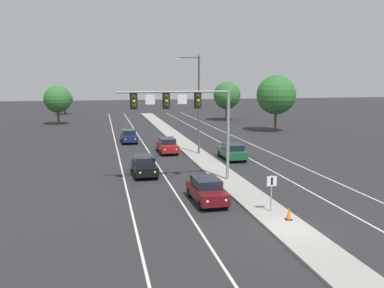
{
  "coord_description": "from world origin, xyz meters",
  "views": [
    {
      "loc": [
        -9.62,
        -20.19,
        8.09
      ],
      "look_at": [
        -3.2,
        10.05,
        3.2
      ],
      "focal_mm": 40.17,
      "sensor_mm": 36.0,
      "label": 1
    }
  ],
  "objects_px": {
    "car_receding_green": "(232,151)",
    "tree_far_right_b": "(276,95)",
    "car_oncoming_black": "(144,165)",
    "tree_far_right_c": "(227,95)",
    "median_sign_post": "(271,188)",
    "tree_far_left_b": "(58,99)",
    "street_lamp_median": "(197,99)",
    "tree_far_left_c": "(64,99)",
    "car_oncoming_red": "(167,145)",
    "tree_far_right_a": "(227,97)",
    "traffic_cone_median_nose": "(289,214)",
    "car_oncoming_darkred": "(207,190)",
    "car_oncoming_navy": "(129,136)",
    "overhead_signal_mast": "(190,111)"
  },
  "relations": [
    {
      "from": "tree_far_right_a",
      "to": "tree_far_left_b",
      "type": "relative_size",
      "value": 0.99
    },
    {
      "from": "median_sign_post",
      "to": "tree_far_left_b",
      "type": "bearing_deg",
      "value": 107.8
    },
    {
      "from": "car_receding_green",
      "to": "median_sign_post",
      "type": "bearing_deg",
      "value": -99.45
    },
    {
      "from": "traffic_cone_median_nose",
      "to": "tree_far_left_c",
      "type": "height_order",
      "value": "tree_far_left_c"
    },
    {
      "from": "car_oncoming_black",
      "to": "car_oncoming_navy",
      "type": "height_order",
      "value": "same"
    },
    {
      "from": "traffic_cone_median_nose",
      "to": "tree_far_right_a",
      "type": "distance_m",
      "value": 57.05
    },
    {
      "from": "car_oncoming_darkred",
      "to": "traffic_cone_median_nose",
      "type": "xyz_separation_m",
      "value": [
        3.56,
        -4.72,
        -0.31
      ]
    },
    {
      "from": "car_oncoming_red",
      "to": "car_oncoming_navy",
      "type": "height_order",
      "value": "same"
    },
    {
      "from": "street_lamp_median",
      "to": "traffic_cone_median_nose",
      "type": "distance_m",
      "value": 22.04
    },
    {
      "from": "overhead_signal_mast",
      "to": "traffic_cone_median_nose",
      "type": "bearing_deg",
      "value": -70.06
    },
    {
      "from": "median_sign_post",
      "to": "car_receding_green",
      "type": "height_order",
      "value": "median_sign_post"
    },
    {
      "from": "car_oncoming_darkred",
      "to": "car_oncoming_navy",
      "type": "relative_size",
      "value": 1.0
    },
    {
      "from": "street_lamp_median",
      "to": "tree_far_left_c",
      "type": "bearing_deg",
      "value": 108.25
    },
    {
      "from": "median_sign_post",
      "to": "street_lamp_median",
      "type": "distance_m",
      "value": 20.23
    },
    {
      "from": "street_lamp_median",
      "to": "median_sign_post",
      "type": "bearing_deg",
      "value": -89.73
    },
    {
      "from": "overhead_signal_mast",
      "to": "car_oncoming_red",
      "type": "bearing_deg",
      "value": 88.7
    },
    {
      "from": "overhead_signal_mast",
      "to": "median_sign_post",
      "type": "relative_size",
      "value": 3.84
    },
    {
      "from": "tree_far_left_c",
      "to": "tree_far_right_c",
      "type": "bearing_deg",
      "value": -32.0
    },
    {
      "from": "median_sign_post",
      "to": "car_oncoming_black",
      "type": "xyz_separation_m",
      "value": [
        -6.33,
        11.67,
        -0.77
      ]
    },
    {
      "from": "overhead_signal_mast",
      "to": "car_oncoming_black",
      "type": "distance_m",
      "value": 6.58
    },
    {
      "from": "tree_far_right_b",
      "to": "tree_far_left_b",
      "type": "bearing_deg",
      "value": 153.08
    },
    {
      "from": "car_oncoming_black",
      "to": "traffic_cone_median_nose",
      "type": "bearing_deg",
      "value": -63.12
    },
    {
      "from": "car_oncoming_darkred",
      "to": "tree_far_right_a",
      "type": "xyz_separation_m",
      "value": [
        16.36,
        50.75,
        3.45
      ]
    },
    {
      "from": "street_lamp_median",
      "to": "car_receding_green",
      "type": "bearing_deg",
      "value": -47.6
    },
    {
      "from": "car_oncoming_black",
      "to": "tree_far_left_c",
      "type": "relative_size",
      "value": 0.88
    },
    {
      "from": "tree_far_right_b",
      "to": "tree_far_left_b",
      "type": "xyz_separation_m",
      "value": [
        -32.11,
        16.31,
        -1.11
      ]
    },
    {
      "from": "car_oncoming_red",
      "to": "traffic_cone_median_nose",
      "type": "xyz_separation_m",
      "value": [
        3.3,
        -23.23,
        -0.31
      ]
    },
    {
      "from": "car_receding_green",
      "to": "tree_far_right_b",
      "type": "distance_m",
      "value": 23.42
    },
    {
      "from": "car_oncoming_red",
      "to": "traffic_cone_median_nose",
      "type": "distance_m",
      "value": 23.46
    },
    {
      "from": "overhead_signal_mast",
      "to": "car_oncoming_black",
      "type": "bearing_deg",
      "value": 132.98
    },
    {
      "from": "car_oncoming_darkred",
      "to": "car_oncoming_red",
      "type": "distance_m",
      "value": 18.51
    },
    {
      "from": "tree_far_right_a",
      "to": "tree_far_right_c",
      "type": "height_order",
      "value": "tree_far_right_c"
    },
    {
      "from": "tree_far_left_c",
      "to": "tree_far_right_c",
      "type": "relative_size",
      "value": 0.72
    },
    {
      "from": "tree_far_right_b",
      "to": "tree_far_right_a",
      "type": "xyz_separation_m",
      "value": [
        -2.15,
        18.0,
        -1.14
      ]
    },
    {
      "from": "traffic_cone_median_nose",
      "to": "tree_far_right_b",
      "type": "relative_size",
      "value": 0.09
    },
    {
      "from": "car_oncoming_black",
      "to": "tree_far_right_c",
      "type": "relative_size",
      "value": 0.63
    },
    {
      "from": "traffic_cone_median_nose",
      "to": "tree_far_right_c",
      "type": "relative_size",
      "value": 0.1
    },
    {
      "from": "tree_far_left_c",
      "to": "tree_far_right_c",
      "type": "distance_m",
      "value": 35.61
    },
    {
      "from": "car_oncoming_black",
      "to": "tree_far_right_c",
      "type": "xyz_separation_m",
      "value": [
        19.3,
        41.17,
        3.84
      ]
    },
    {
      "from": "traffic_cone_median_nose",
      "to": "median_sign_post",
      "type": "bearing_deg",
      "value": 104.08
    },
    {
      "from": "tree_far_right_b",
      "to": "car_oncoming_darkred",
      "type": "bearing_deg",
      "value": -119.47
    },
    {
      "from": "tree_far_right_b",
      "to": "overhead_signal_mast",
      "type": "bearing_deg",
      "value": -123.96
    },
    {
      "from": "traffic_cone_median_nose",
      "to": "tree_far_left_b",
      "type": "relative_size",
      "value": 0.11
    },
    {
      "from": "car_oncoming_black",
      "to": "car_receding_green",
      "type": "height_order",
      "value": "same"
    },
    {
      "from": "tree_far_right_c",
      "to": "car_oncoming_red",
      "type": "bearing_deg",
      "value": -116.93
    },
    {
      "from": "tree_far_right_b",
      "to": "tree_far_left_c",
      "type": "xyz_separation_m",
      "value": [
        -32.57,
        35.84,
        -2.07
      ]
    },
    {
      "from": "tree_far_right_a",
      "to": "tree_far_left_b",
      "type": "distance_m",
      "value": 30.01
    },
    {
      "from": "car_oncoming_navy",
      "to": "tree_far_right_c",
      "type": "bearing_deg",
      "value": 49.89
    },
    {
      "from": "street_lamp_median",
      "to": "traffic_cone_median_nose",
      "type": "relative_size",
      "value": 13.51
    },
    {
      "from": "street_lamp_median",
      "to": "tree_far_right_b",
      "type": "xyz_separation_m",
      "value": [
        15.45,
        16.07,
        -0.38
      ]
    }
  ]
}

